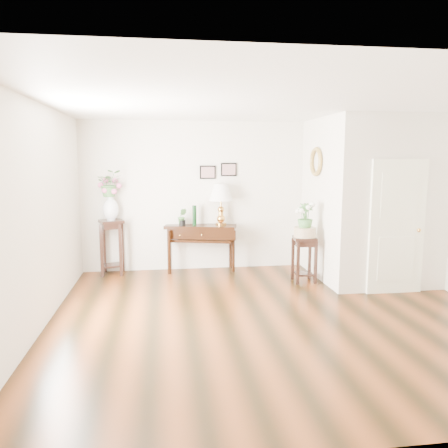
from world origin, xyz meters
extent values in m
cube|color=#673011|center=(0.00, 0.00, 0.00)|extent=(6.00, 5.50, 0.02)
cube|color=white|center=(0.00, 0.00, 2.80)|extent=(6.00, 5.50, 0.02)
cube|color=silver|center=(0.00, 2.75, 1.40)|extent=(6.00, 0.02, 2.80)
cube|color=silver|center=(0.00, -2.75, 1.40)|extent=(6.00, 0.02, 2.80)
cube|color=silver|center=(-3.00, 0.00, 1.40)|extent=(0.02, 5.50, 2.80)
cube|color=silver|center=(2.10, 1.77, 1.40)|extent=(1.80, 1.95, 2.80)
cube|color=white|center=(2.10, 0.78, 1.05)|extent=(0.90, 0.05, 2.10)
cube|color=black|center=(-0.65, 2.73, 1.85)|extent=(0.30, 0.02, 0.25)
cube|color=black|center=(-0.25, 2.73, 1.90)|extent=(0.30, 0.02, 0.25)
torus|color=tan|center=(1.16, 1.90, 2.05)|extent=(0.07, 0.51, 0.51)
cube|color=black|center=(-0.81, 2.57, 0.44)|extent=(1.38, 0.75, 0.87)
cube|color=#C58C3A|center=(-0.42, 2.57, 1.22)|extent=(0.58, 0.58, 0.78)
cylinder|color=black|center=(-0.92, 2.57, 1.04)|extent=(0.10, 0.10, 0.37)
imported|color=#447D3C|center=(-1.15, 2.57, 1.03)|extent=(0.18, 0.15, 0.30)
cube|color=black|center=(-2.43, 2.54, 0.50)|extent=(0.50, 0.50, 1.00)
imported|color=#447D3C|center=(-2.43, 2.54, 1.64)|extent=(0.50, 0.46, 0.48)
cube|color=black|center=(0.89, 1.59, 0.39)|extent=(0.41, 0.41, 0.78)
cylinder|color=tan|center=(0.89, 1.59, 0.86)|extent=(0.42, 0.42, 0.17)
imported|color=#447D3C|center=(0.89, 1.59, 1.13)|extent=(0.30, 0.30, 0.46)
camera|label=1|loc=(-1.48, -5.48, 2.10)|focal=35.00mm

